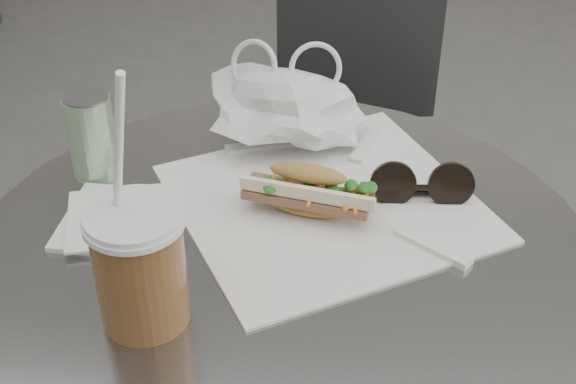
# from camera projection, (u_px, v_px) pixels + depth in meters

# --- Properties ---
(chair_far) EXTENTS (0.41, 0.44, 0.79)m
(chair_far) POSITION_uv_depth(u_px,v_px,m) (362.00, 216.00, 1.65)
(chair_far) COLOR #2F2F31
(chair_far) RESTS_ON ground
(sandwich_paper) EXTENTS (0.48, 0.48, 0.00)m
(sandwich_paper) POSITION_uv_depth(u_px,v_px,m) (327.00, 202.00, 1.03)
(sandwich_paper) COLOR white
(sandwich_paper) RESTS_ON cafe_table
(banh_mi) EXTENTS (0.21, 0.11, 0.07)m
(banh_mi) POSITION_uv_depth(u_px,v_px,m) (308.00, 191.00, 0.99)
(banh_mi) COLOR #A87B3F
(banh_mi) RESTS_ON sandwich_paper
(iced_coffee) EXTENTS (0.10, 0.10, 0.30)m
(iced_coffee) POSITION_uv_depth(u_px,v_px,m) (140.00, 265.00, 0.82)
(iced_coffee) COLOR brown
(iced_coffee) RESTS_ON cafe_table
(sunglasses) EXTENTS (0.13, 0.04, 0.06)m
(sunglasses) POSITION_uv_depth(u_px,v_px,m) (421.00, 187.00, 1.02)
(sunglasses) COLOR black
(sunglasses) RESTS_ON cafe_table
(plastic_bag) EXTENTS (0.22, 0.18, 0.10)m
(plastic_bag) POSITION_uv_depth(u_px,v_px,m) (283.00, 109.00, 1.12)
(plastic_bag) COLOR white
(plastic_bag) RESTS_ON cafe_table
(napkin_stack) EXTENTS (0.15, 0.15, 0.01)m
(napkin_stack) POSITION_uv_depth(u_px,v_px,m) (119.00, 219.00, 0.99)
(napkin_stack) COLOR white
(napkin_stack) RESTS_ON cafe_table
(drink_can) EXTENTS (0.06, 0.06, 0.12)m
(drink_can) POSITION_uv_depth(u_px,v_px,m) (92.00, 135.00, 1.05)
(drink_can) COLOR #68A661
(drink_can) RESTS_ON cafe_table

